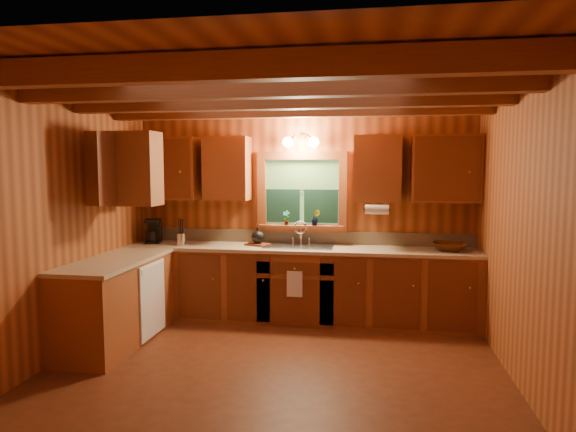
{
  "coord_description": "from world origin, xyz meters",
  "views": [
    {
      "loc": [
        0.85,
        -4.38,
        1.86
      ],
      "look_at": [
        0.0,
        0.8,
        1.35
      ],
      "focal_mm": 31.59,
      "sensor_mm": 36.0,
      "label": 1
    }
  ],
  "objects_px": {
    "sink": "(299,250)",
    "cutting_board": "(258,244)",
    "coffee_maker": "(154,231)",
    "wicker_basket": "(449,247)"
  },
  "relations": [
    {
      "from": "sink",
      "to": "coffee_maker",
      "type": "relative_size",
      "value": 2.71
    },
    {
      "from": "coffee_maker",
      "to": "wicker_basket",
      "type": "bearing_deg",
      "value": -17.21
    },
    {
      "from": "wicker_basket",
      "to": "sink",
      "type": "bearing_deg",
      "value": 179.63
    },
    {
      "from": "coffee_maker",
      "to": "wicker_basket",
      "type": "height_order",
      "value": "coffee_maker"
    },
    {
      "from": "cutting_board",
      "to": "wicker_basket",
      "type": "xyz_separation_m",
      "value": [
        2.26,
        -0.04,
        0.04
      ]
    },
    {
      "from": "sink",
      "to": "wicker_basket",
      "type": "relative_size",
      "value": 2.14
    },
    {
      "from": "sink",
      "to": "cutting_board",
      "type": "bearing_deg",
      "value": 176.49
    },
    {
      "from": "sink",
      "to": "wicker_basket",
      "type": "distance_m",
      "value": 1.75
    },
    {
      "from": "cutting_board",
      "to": "wicker_basket",
      "type": "distance_m",
      "value": 2.26
    },
    {
      "from": "sink",
      "to": "wicker_basket",
      "type": "bearing_deg",
      "value": -0.37
    }
  ]
}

